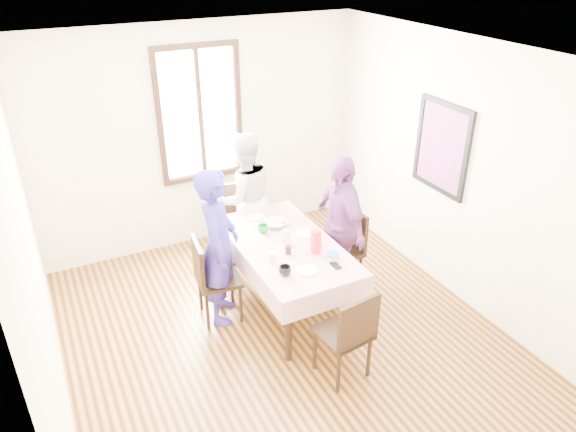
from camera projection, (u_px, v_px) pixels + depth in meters
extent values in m
plane|color=black|center=(285.00, 338.00, 5.25)|extent=(4.50, 4.50, 0.00)
plane|color=beige|center=(201.00, 138.00, 6.39)|extent=(4.00, 0.00, 4.00)
plane|color=beige|center=(461.00, 175.00, 5.42)|extent=(0.00, 4.50, 4.50)
cube|color=black|center=(200.00, 114.00, 6.24)|extent=(1.02, 0.06, 1.62)
cube|color=white|center=(200.00, 114.00, 6.25)|extent=(0.90, 0.02, 1.50)
cube|color=red|center=(442.00, 147.00, 5.55)|extent=(0.04, 0.76, 0.96)
cube|color=black|center=(286.00, 276.00, 5.54)|extent=(0.81, 1.61, 0.75)
cube|color=maroon|center=(286.00, 244.00, 5.36)|extent=(0.93, 1.73, 0.01)
cube|color=black|center=(219.00, 279.00, 5.35)|extent=(0.46, 0.46, 0.91)
cube|color=black|center=(339.00, 251.00, 5.82)|extent=(0.44, 0.44, 0.91)
cube|color=black|center=(244.00, 223.00, 6.38)|extent=(0.48, 0.48, 0.91)
cube|color=black|center=(343.00, 332.00, 4.63)|extent=(0.47, 0.47, 0.91)
imported|color=navy|center=(218.00, 247.00, 5.19)|extent=(0.60, 0.71, 1.64)
imported|color=beige|center=(244.00, 198.00, 6.20)|extent=(0.79, 0.62, 1.60)
imported|color=#703675|center=(339.00, 225.00, 5.65)|extent=(0.44, 0.94, 1.57)
imported|color=black|center=(285.00, 271.00, 4.85)|extent=(0.12, 0.12, 0.09)
imported|color=red|center=(315.00, 239.00, 5.37)|extent=(0.11, 0.11, 0.08)
imported|color=#0C7226|center=(263.00, 229.00, 5.55)|extent=(0.11, 0.11, 0.08)
imported|color=white|center=(275.00, 224.00, 5.67)|extent=(0.31, 0.31, 0.06)
cube|color=red|center=(316.00, 242.00, 5.16)|extent=(0.08, 0.08, 0.24)
cylinder|color=white|center=(333.00, 257.00, 5.09)|extent=(0.11, 0.11, 0.05)
cylinder|color=black|center=(288.00, 250.00, 5.17)|extent=(0.06, 0.06, 0.08)
cylinder|color=silver|center=(272.00, 257.00, 5.05)|extent=(0.07, 0.07, 0.09)
cube|color=black|center=(336.00, 266.00, 5.00)|extent=(0.07, 0.14, 0.01)
cylinder|color=silver|center=(286.00, 236.00, 5.35)|extent=(0.08, 0.08, 0.15)
cylinder|color=white|center=(304.00, 233.00, 5.54)|extent=(0.20, 0.20, 0.01)
cylinder|color=white|center=(257.00, 217.00, 5.86)|extent=(0.20, 0.20, 0.01)
cylinder|color=white|center=(307.00, 270.00, 4.93)|extent=(0.20, 0.20, 0.01)
cylinder|color=blue|center=(333.00, 254.00, 5.07)|extent=(0.12, 0.12, 0.01)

